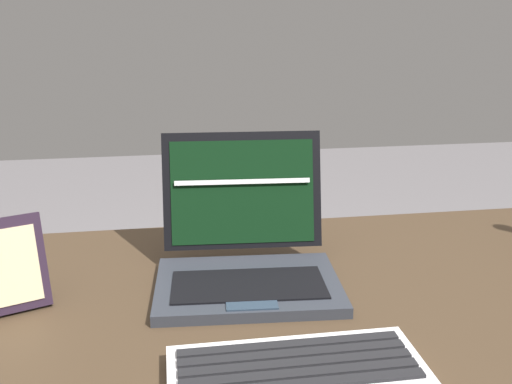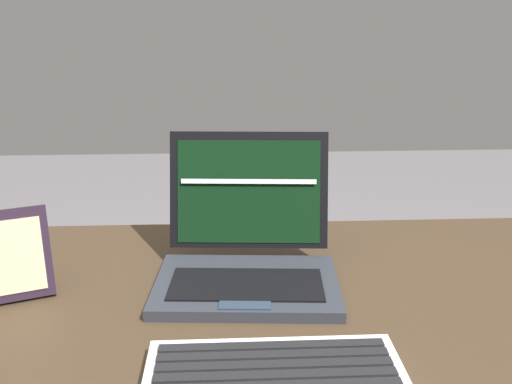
{
  "view_description": "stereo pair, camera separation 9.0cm",
  "coord_description": "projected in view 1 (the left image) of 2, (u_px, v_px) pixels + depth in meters",
  "views": [
    {
      "loc": [
        -0.1,
        -0.8,
        1.16
      ],
      "look_at": [
        0.03,
        0.06,
        0.89
      ],
      "focal_mm": 41.11,
      "sensor_mm": 36.0,
      "label": 1
    },
    {
      "loc": [
        -0.01,
        -0.8,
        1.16
      ],
      "look_at": [
        0.03,
        0.06,
        0.89
      ],
      "focal_mm": 41.11,
      "sensor_mm": 36.0,
      "label": 2
    }
  ],
  "objects": [
    {
      "name": "photo_frame",
      "position": [
        6.0,
        267.0,
        0.85
      ],
      "size": [
        0.12,
        0.08,
        0.14
      ],
      "color": "black",
      "rests_on": "desk"
    },
    {
      "name": "external_keyboard",
      "position": [
        297.0,
        372.0,
        0.7
      ],
      "size": [
        0.31,
        0.13,
        0.03
      ],
      "color": "silver",
      "rests_on": "desk"
    },
    {
      "name": "laptop_front",
      "position": [
        246.0,
        255.0,
        0.95
      ],
      "size": [
        0.3,
        0.27,
        0.23
      ],
      "color": "#2C3038",
      "rests_on": "desk"
    },
    {
      "name": "desk",
      "position": [
        242.0,
        354.0,
        0.92
      ],
      "size": [
        1.71,
        0.7,
        0.73
      ],
      "color": "#403020",
      "rests_on": "ground"
    }
  ]
}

